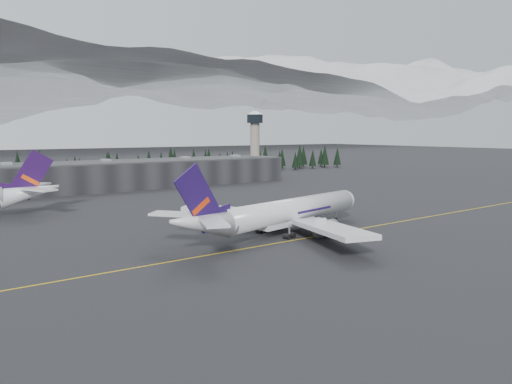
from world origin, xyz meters
TOP-DOWN VIEW (x-y plane):
  - ground at (0.00, 0.00)m, footprint 1400.00×1400.00m
  - taxiline at (0.00, -2.00)m, footprint 400.00×0.40m
  - terminal at (0.00, 125.00)m, footprint 160.00×30.00m
  - control_tower at (75.00, 128.00)m, footprint 10.00×10.00m
  - treeline at (0.00, 162.00)m, footprint 360.00×20.00m
  - jet_main at (-3.55, 4.88)m, footprint 65.28×59.72m
  - gse_vehicle_a at (-52.19, 107.89)m, footprint 2.71×5.20m
  - gse_vehicle_b at (24.02, 96.12)m, footprint 4.38×1.79m

SIDE VIEW (x-z plane):
  - ground at x=0.00m, z-range 0.00..0.00m
  - taxiline at x=0.00m, z-range 0.00..0.02m
  - gse_vehicle_a at x=-52.19m, z-range 0.00..1.40m
  - gse_vehicle_b at x=24.02m, z-range 0.00..1.49m
  - jet_main at x=-3.55m, z-range -4.22..15.15m
  - terminal at x=0.00m, z-range 0.00..12.60m
  - treeline at x=0.00m, z-range 0.00..15.00m
  - control_tower at x=75.00m, z-range 4.56..42.26m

